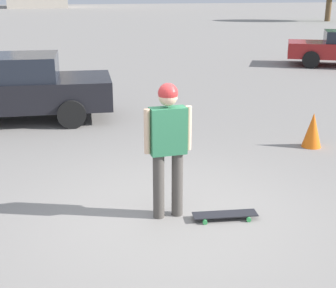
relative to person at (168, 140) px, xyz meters
The scene contains 5 objects.
ground_plane 1.04m from the person, ahead, with size 220.00×220.00×0.00m, color gray.
person is the anchor object (origin of this frame).
skateboard 1.23m from the person, 156.37° to the left, with size 0.86×0.36×0.07m.
car_parked_near 6.00m from the person, 69.28° to the right, with size 4.85×2.38×1.47m.
traffic_cone 4.01m from the person, 149.81° to the right, with size 0.36×0.36×0.66m.
Camera 1 is at (1.56, 5.31, 2.80)m, focal length 50.00 mm.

